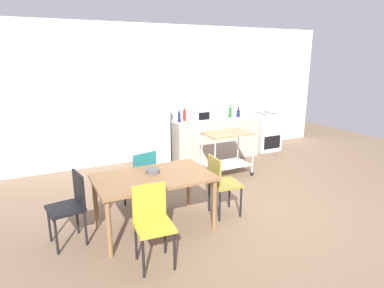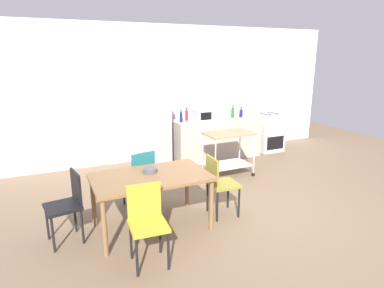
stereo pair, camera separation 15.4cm
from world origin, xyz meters
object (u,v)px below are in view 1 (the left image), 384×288
Objects in this scene: stove_oven at (265,131)px; bottle_hot_sauce at (230,112)px; chair_teal at (141,175)px; bottle_wine at (222,114)px; chair_black at (71,203)px; microwave at (202,115)px; chair_mustard at (152,220)px; bottle_sesame_oil at (184,115)px; dining_table at (154,182)px; bottle_olive_oil at (238,113)px; chair_olive at (221,181)px; fruit_bowl at (153,171)px; bottle_vinegar at (214,114)px; refrigerator at (151,129)px; bottle_soy_sauce at (179,117)px; kitchen_cart at (227,147)px.

bottle_hot_sauce reaches higher than stove_oven.
bottle_wine reaches higher than chair_teal.
chair_black is 1.93× the size of microwave.
chair_mustard is 3.22× the size of bottle_sesame_oil.
bottle_olive_oil reaches higher than dining_table.
chair_olive is 4.67× the size of fruit_bowl.
chair_olive is 2.64m from microwave.
chair_mustard is 4.06m from bottle_vinegar.
refrigerator is 6.83× the size of bottle_wine.
bottle_soy_sauce reaches higher than microwave.
stove_oven is at bearing -43.87° from chair_olive.
bottle_hot_sauce is at bearing 50.26° from chair_mustard.
chair_mustard is 1.00× the size of chair_black.
bottle_soy_sauce is (1.46, 2.40, 0.34)m from dining_table.
microwave is 2.03× the size of bottle_wine.
dining_table is 2.68m from refrigerator.
chair_black is 4.56m from bottle_olive_oil.
bottle_hot_sauce is (3.00, 3.08, 0.50)m from chair_mustard.
chair_mustard is 3.41× the size of bottle_vinegar.
dining_table is at bearing -109.23° from refrigerator.
fruit_bowl is (0.03, 0.11, 0.11)m from dining_table.
bottle_wine is at bearing 177.63° from bottle_olive_oil.
stove_oven is at bearing -1.60° from refrigerator.
microwave reaches higher than chair_olive.
bottle_wine is (2.52, 2.38, 0.32)m from dining_table.
bottle_hot_sauce reaches higher than chair_olive.
bottle_vinegar is (0.67, -0.09, -0.01)m from bottle_sesame_oil.
bottle_soy_sauce is 0.95× the size of bottle_sesame_oil.
dining_table is 5.13× the size of bottle_hot_sauce.
chair_black is 3.22× the size of bottle_sesame_oil.
kitchen_cart is at bearing -74.10° from bottle_sesame_oil.
chair_teal is at bearing -139.37° from microwave.
chair_olive is 3.04m from bottle_hot_sauce.
fruit_bowl is at bearing 79.77° from chair_black.
bottle_olive_oil is (2.93, 2.37, 0.32)m from dining_table.
bottle_wine reaches higher than chair_mustard.
chair_teal reaches higher than dining_table.
bottle_olive_oil is at bearing -34.38° from chair_olive.
refrigerator reaches higher than fruit_bowl.
stove_oven is 2.00× the size of microwave.
bottle_sesame_oil reaches higher than dining_table.
chair_olive is (2.02, -0.20, 0.00)m from chair_black.
microwave is at bearing -175.12° from bottle_wine.
chair_black is at bearing 13.67° from chair_teal.
bottle_soy_sauce is (2.48, 2.26, 0.49)m from chair_black.
bottle_olive_oil is (0.96, 0.03, -0.04)m from microwave.
bottle_vinegar is at bearing 177.24° from bottle_hot_sauce.
chair_black is at bearing -137.71° from bottle_soy_sauce.
refrigerator is at bearing 131.69° from kitchen_cart.
stove_oven is (4.80, 2.31, -0.07)m from chair_black.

